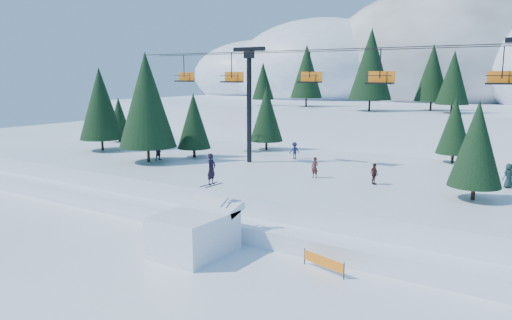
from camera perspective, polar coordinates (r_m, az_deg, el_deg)
The scene contains 10 objects.
ground at distance 27.12m, azimuth -6.51°, elevation -12.78°, with size 160.00×160.00×0.00m, color white.
mid_shelf at distance 41.53m, azimuth 9.58°, elevation -3.10°, with size 70.00×22.00×2.50m, color white.
berm at distance 33.09m, azimuth 2.45°, elevation -7.53°, with size 70.00×6.00×1.10m, color white.
mountain_ridge at distance 94.89m, azimuth 20.67°, elevation 8.63°, with size 119.00×60.85×26.46m.
jump_kicker at distance 29.54m, azimuth -6.94°, elevation -8.12°, with size 3.60×4.90×5.77m.
chairlift at distance 40.00m, azimuth 11.93°, elevation 8.02°, with size 46.00×3.21×10.28m.
conifer_stand at distance 39.86m, azimuth 12.50°, elevation 4.83°, with size 61.85×19.01×9.93m.
distant_skiers at distance 42.08m, azimuth 5.14°, elevation 0.07°, with size 29.55×8.60×1.82m.
banner_near at distance 27.28m, azimuth 7.73°, elevation -11.45°, with size 2.74×0.86×0.90m.
banner_far at distance 27.51m, azimuth 19.86°, elevation -11.77°, with size 2.77×0.77×0.90m.
Camera 1 is at (16.20, -19.15, 10.32)m, focal length 35.00 mm.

